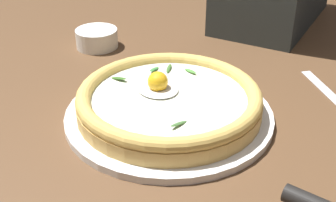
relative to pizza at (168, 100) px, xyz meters
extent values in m
cube|color=brown|center=(0.04, 0.00, -0.05)|extent=(2.40, 2.40, 0.03)
cylinder|color=white|center=(0.00, 0.00, -0.03)|extent=(0.34, 0.34, 0.01)
cylinder|color=#DCAF5B|center=(0.00, 0.00, -0.01)|extent=(0.30, 0.30, 0.02)
torus|color=#DEB75A|center=(0.00, 0.00, 0.01)|extent=(0.30, 0.30, 0.02)
cylinder|color=white|center=(0.00, 0.00, 0.00)|extent=(0.25, 0.25, 0.00)
ellipsoid|color=white|center=(0.03, 0.00, 0.01)|extent=(0.07, 0.06, 0.01)
sphere|color=yellow|center=(0.03, 0.00, 0.02)|extent=(0.03, 0.03, 0.03)
ellipsoid|color=#4B8F37|center=(0.03, -0.09, 0.01)|extent=(0.03, 0.01, 0.01)
ellipsoid|color=#44733A|center=(-0.07, 0.05, 0.01)|extent=(0.01, 0.03, 0.01)
ellipsoid|color=#416F30|center=(0.07, -0.07, 0.01)|extent=(0.02, 0.03, 0.01)
ellipsoid|color=#30601F|center=(0.10, 0.02, 0.01)|extent=(0.03, 0.02, 0.01)
ellipsoid|color=#3D8941|center=(0.08, -0.05, 0.01)|extent=(0.02, 0.03, 0.01)
cylinder|color=white|center=(0.32, -0.09, -0.01)|extent=(0.09, 0.09, 0.04)
cube|color=silver|center=(-0.12, -0.28, -0.03)|extent=(0.12, 0.09, 0.00)
camera|label=1|loc=(-0.44, 0.41, 0.35)|focal=46.68mm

